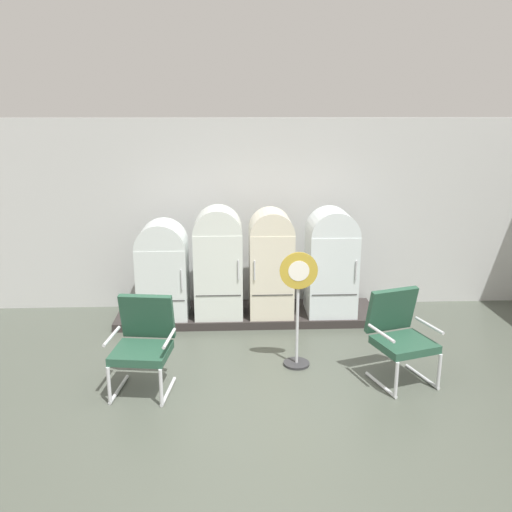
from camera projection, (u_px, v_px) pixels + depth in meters
The scene contains 10 objects.
ground at pixel (257, 436), 5.31m from camera, with size 12.00×10.00×0.05m, color #494F44.
back_wall at pixel (246, 214), 8.44m from camera, with size 11.76×0.12×2.91m.
display_plinth at pixel (247, 314), 8.20m from camera, with size 3.83×0.95×0.12m, color #2F2A28.
refrigerator_0 at pixel (163, 267), 7.82m from camera, with size 0.71×0.65×1.40m.
refrigerator_1 at pixel (218, 259), 7.81m from camera, with size 0.68×0.63×1.59m.
refrigerator_2 at pixel (271, 260), 7.87m from camera, with size 0.63×0.65×1.55m.
refrigerator_3 at pixel (331, 259), 7.92m from camera, with size 0.70×0.69×1.55m.
armchair_left at pixel (144, 340), 6.04m from camera, with size 0.73×0.76×1.05m.
armchair_right at pixel (399, 332), 6.25m from camera, with size 0.80×0.84×1.05m.
sign_stand at pixel (298, 312), 6.53m from camera, with size 0.45×0.32×1.44m.
Camera 1 is at (-0.22, -4.65, 3.07)m, focal length 38.40 mm.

